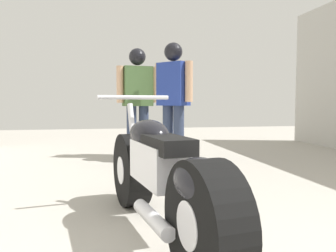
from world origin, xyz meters
The scene contains 4 objects.
ground_plane centered at (0.00, 3.23, 0.00)m, with size 16.17×16.17×0.00m, color #A8A399.
motorcycle_maroon_cruiser centered at (-0.76, 1.69, 0.40)m, with size 0.68×2.07×0.97m.
mechanic_in_blue centered at (-0.56, 5.11, 1.07)m, with size 0.71×0.33×1.79m.
mechanic_with_helmet centered at (-0.06, 4.61, 1.09)m, with size 0.54×0.62×1.81m.
Camera 1 is at (-1.14, -0.55, 0.91)m, focal length 36.71 mm.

